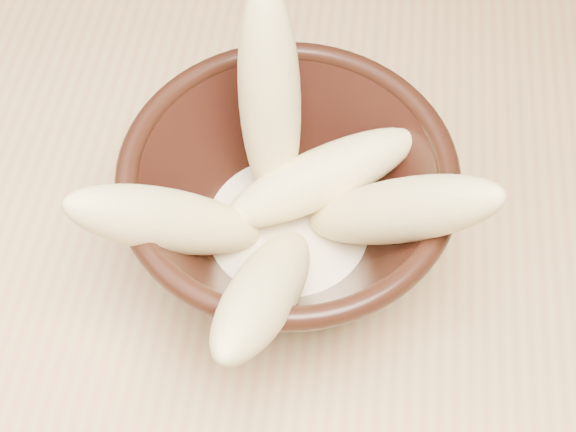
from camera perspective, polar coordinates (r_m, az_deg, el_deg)
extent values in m
cube|color=tan|center=(0.60, 6.07, -7.11)|extent=(1.20, 0.80, 0.04)
cylinder|color=black|center=(0.59, 0.00, -2.65)|extent=(0.09, 0.09, 0.01)
cylinder|color=black|center=(0.57, 0.00, -1.57)|extent=(0.09, 0.09, 0.01)
torus|color=black|center=(0.50, 0.00, 3.18)|extent=(0.22, 0.22, 0.01)
cylinder|color=#F1E1C1|center=(0.56, 0.00, -1.02)|extent=(0.12, 0.12, 0.02)
ellipsoid|color=#DFCC84|center=(0.52, -1.29, 8.09)|extent=(0.06, 0.09, 0.18)
ellipsoid|color=#DFCC84|center=(0.50, -8.27, -0.36)|extent=(0.14, 0.11, 0.14)
ellipsoid|color=#DFCC84|center=(0.50, 7.68, 0.34)|extent=(0.15, 0.10, 0.15)
ellipsoid|color=#DFCC84|center=(0.54, 2.32, 2.72)|extent=(0.15, 0.10, 0.07)
ellipsoid|color=#DFCC84|center=(0.47, -1.57, -5.24)|extent=(0.07, 0.17, 0.15)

